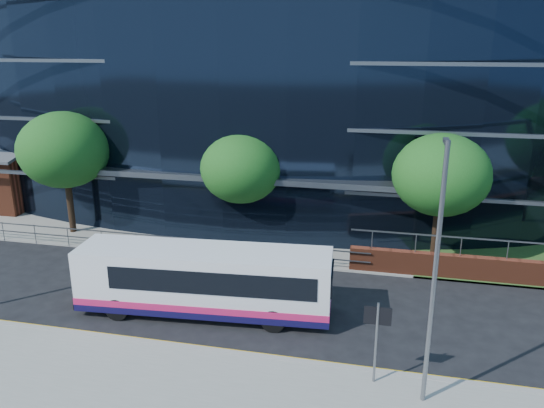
% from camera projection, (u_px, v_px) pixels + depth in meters
% --- Properties ---
extents(ground, '(200.00, 200.00, 0.00)m').
position_uv_depth(ground, '(251.00, 342.00, 19.51)').
color(ground, black).
rests_on(ground, ground).
extents(kerb, '(80.00, 0.25, 0.16)m').
position_uv_depth(kerb, '(244.00, 355.00, 18.56)').
color(kerb, gray).
rests_on(kerb, ground).
extents(yellow_line_outer, '(80.00, 0.08, 0.01)m').
position_uv_depth(yellow_line_outer, '(245.00, 354.00, 18.76)').
color(yellow_line_outer, gold).
rests_on(yellow_line_outer, ground).
extents(yellow_line_inner, '(80.00, 0.08, 0.01)m').
position_uv_depth(yellow_line_inner, '(246.00, 352.00, 18.90)').
color(yellow_line_inner, gold).
rests_on(yellow_line_inner, ground).
extents(far_forecourt, '(50.00, 8.00, 0.10)m').
position_uv_depth(far_forecourt, '(200.00, 230.00, 31.01)').
color(far_forecourt, gray).
rests_on(far_forecourt, ground).
extents(glass_office, '(44.00, 23.10, 16.00)m').
position_uv_depth(glass_office, '(271.00, 80.00, 37.43)').
color(glass_office, black).
rests_on(glass_office, ground).
extents(guard_railings, '(24.00, 0.05, 1.10)m').
position_uv_depth(guard_railings, '(136.00, 238.00, 27.47)').
color(guard_railings, slate).
rests_on(guard_railings, ground).
extents(street_sign, '(0.85, 0.09, 2.80)m').
position_uv_depth(street_sign, '(377.00, 326.00, 16.46)').
color(street_sign, slate).
rests_on(street_sign, pavement_near).
extents(tree_far_a, '(4.95, 4.95, 6.98)m').
position_uv_depth(tree_far_a, '(64.00, 150.00, 29.19)').
color(tree_far_a, black).
rests_on(tree_far_a, ground).
extents(tree_far_b, '(4.29, 4.29, 6.05)m').
position_uv_depth(tree_far_b, '(241.00, 169.00, 27.75)').
color(tree_far_b, black).
rests_on(tree_far_b, ground).
extents(tree_far_c, '(4.62, 4.62, 6.51)m').
position_uv_depth(tree_far_c, '(441.00, 175.00, 25.10)').
color(tree_far_c, black).
rests_on(tree_far_c, ground).
extents(streetlight_east, '(0.15, 0.77, 8.00)m').
position_uv_depth(streetlight_east, '(435.00, 270.00, 14.92)').
color(streetlight_east, slate).
rests_on(streetlight_east, pavement_near).
extents(city_bus, '(10.35, 3.12, 2.76)m').
position_uv_depth(city_bus, '(206.00, 280.00, 21.18)').
color(city_bus, white).
rests_on(city_bus, ground).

